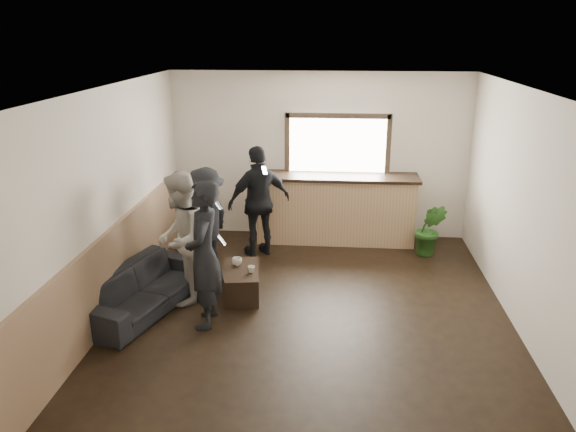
# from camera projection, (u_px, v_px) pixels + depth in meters

# --- Properties ---
(ground) EXTENTS (5.00, 6.00, 0.01)m
(ground) POSITION_uv_depth(u_px,v_px,m) (309.00, 315.00, 7.10)
(ground) COLOR black
(room_shell) EXTENTS (5.01, 6.01, 2.80)m
(room_shell) POSITION_uv_depth(u_px,v_px,m) (249.00, 203.00, 6.70)
(room_shell) COLOR silver
(room_shell) RESTS_ON ground
(bar_counter) EXTENTS (2.70, 0.68, 2.13)m
(bar_counter) POSITION_uv_depth(u_px,v_px,m) (336.00, 204.00, 9.42)
(bar_counter) COLOR tan
(bar_counter) RESTS_ON ground
(sofa) EXTENTS (1.31, 2.09, 0.57)m
(sofa) POSITION_uv_depth(u_px,v_px,m) (143.00, 288.00, 7.19)
(sofa) COLOR black
(sofa) RESTS_ON ground
(coffee_table) EXTENTS (0.59, 0.91, 0.38)m
(coffee_table) POSITION_uv_depth(u_px,v_px,m) (241.00, 282.00, 7.59)
(coffee_table) COLOR black
(coffee_table) RESTS_ON ground
(cup_a) EXTENTS (0.17, 0.17, 0.11)m
(cup_a) POSITION_uv_depth(u_px,v_px,m) (237.00, 261.00, 7.65)
(cup_a) COLOR silver
(cup_a) RESTS_ON coffee_table
(cup_b) EXTENTS (0.13, 0.13, 0.09)m
(cup_b) POSITION_uv_depth(u_px,v_px,m) (251.00, 269.00, 7.42)
(cup_b) COLOR silver
(cup_b) RESTS_ON coffee_table
(potted_plant) EXTENTS (0.55, 0.48, 0.87)m
(potted_plant) POSITION_uv_depth(u_px,v_px,m) (430.00, 229.00, 8.86)
(potted_plant) COLOR #2D6623
(potted_plant) RESTS_ON ground
(person_a) EXTENTS (0.50, 0.68, 1.81)m
(person_a) POSITION_uv_depth(u_px,v_px,m) (204.00, 255.00, 6.63)
(person_a) COLOR black
(person_a) RESTS_ON ground
(person_b) EXTENTS (0.71, 0.89, 1.75)m
(person_b) POSITION_uv_depth(u_px,v_px,m) (181.00, 239.00, 7.22)
(person_b) COLOR #B7B1A5
(person_b) RESTS_ON ground
(person_c) EXTENTS (0.86, 1.15, 1.58)m
(person_c) POSITION_uv_depth(u_px,v_px,m) (206.00, 221.00, 8.14)
(person_c) COLOR black
(person_c) RESTS_ON ground
(person_d) EXTENTS (1.10, 0.90, 1.76)m
(person_d) POSITION_uv_depth(u_px,v_px,m) (259.00, 202.00, 8.75)
(person_d) COLOR black
(person_d) RESTS_ON ground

